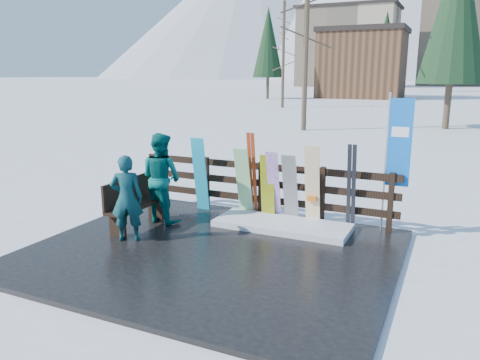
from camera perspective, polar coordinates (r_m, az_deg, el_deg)
The scene contains 17 objects.
ground at distance 8.07m, azimuth -3.47°, elevation -9.04°, with size 700.00×700.00×0.00m, color white.
deck at distance 8.05m, azimuth -3.48°, elevation -8.77°, with size 6.00×5.00×0.08m, color black.
fence at distance 9.75m, azimuth 2.61°, elevation -0.61°, with size 5.60×0.10×1.15m.
snow_patch at distance 9.13m, azimuth 5.15°, elevation -5.49°, with size 2.60×1.00×0.12m, color white.
bench at distance 9.25m, azimuth -12.80°, elevation -2.58°, with size 0.40×1.50×0.97m.
snowboard_0 at distance 10.09m, azimuth -4.87°, elevation 0.68°, with size 0.30×0.03×1.63m, color #159DBE.
snowboard_1 at distance 9.65m, azimuth 0.45°, elevation -0.30°, with size 0.31×0.03×1.49m, color white.
snowboard_2 at distance 9.46m, azimuth 3.38°, elevation -0.92°, with size 0.29×0.03×1.36m, color #EAF40E.
snowboard_3 at distance 9.41m, azimuth 4.12°, elevation -0.75°, with size 0.24×0.03×1.47m, color white.
snowboard_4 at distance 9.30m, azimuth 6.15°, elevation -1.09°, with size 0.29×0.03×1.43m, color black.
snowboard_5 at distance 9.14m, azimuth 8.81°, elevation -0.73°, with size 0.29×0.03×1.63m, color white.
ski_pair_a at distance 9.61m, azimuth 1.51°, elevation 0.61°, with size 0.16×0.26×1.78m.
ski_pair_b at distance 9.04m, azimuth 13.41°, elevation -0.89°, with size 0.17×0.23×1.67m.
rental_flag at distance 8.98m, azimuth 18.50°, elevation 3.73°, with size 0.45×0.04×2.60m.
person_front at distance 8.49m, azimuth -13.64°, elevation -2.18°, with size 0.57×0.37×1.55m, color #125D4F.
person_back at distance 9.44m, azimuth -9.58°, elevation 0.27°, with size 0.87×0.68×1.80m, color #065C58.
resort_buildings at distance 122.20m, azimuth 24.53°, elevation 14.89°, with size 73.00×87.60×22.60m.
Camera 1 is at (3.58, -6.58, 3.00)m, focal length 35.00 mm.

